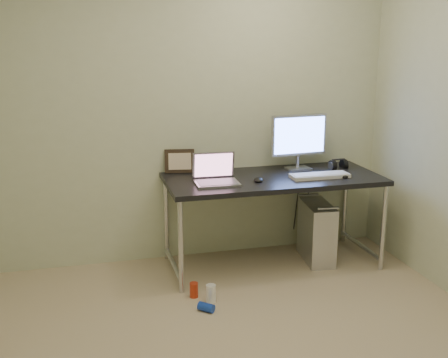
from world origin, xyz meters
The scene contains 16 objects.
wall_back centered at (0.00, 1.75, 1.25)m, with size 3.50×0.02×2.50m, color beige.
desk centered at (0.67, 1.37, 0.68)m, with size 1.72×0.75×0.75m.
tower_computer centered at (1.06, 1.37, 0.25)m, with size 0.26×0.49×0.52m.
cable_a centered at (1.01, 1.70, 0.40)m, with size 0.01×0.01×0.70m, color black.
cable_b centered at (1.10, 1.68, 0.38)m, with size 0.01×0.01×0.72m, color black.
can_red centered at (-0.08, 0.93, 0.06)m, with size 0.06×0.06×0.11m, color red.
can_white centered at (0.02, 0.83, 0.07)m, with size 0.07×0.07×0.13m, color white.
can_blue centered at (-0.05, 0.70, 0.03)m, with size 0.06×0.06×0.11m, color #173BB8.
laptop centered at (0.18, 1.30, 0.80)m, with size 0.34×0.28×0.23m.
monitor centered at (0.96, 1.56, 1.02)m, with size 0.50×0.16×0.46m.
keyboard centered at (1.02, 1.25, 0.76)m, with size 0.47×0.15×0.03m, color silver.
mouse_right centered at (1.21, 1.21, 0.77)m, with size 0.07×0.10×0.04m, color black.
mouse_left centered at (0.51, 1.26, 0.77)m, with size 0.07×0.12×0.04m, color black.
headphones centered at (1.30, 1.51, 0.78)m, with size 0.16×0.10×0.10m.
picture_frame centered at (-0.03, 1.70, 0.85)m, with size 0.24×0.03×0.19m, color black.
webcam centered at (0.31, 1.66, 0.84)m, with size 0.05×0.04×0.13m.
Camera 1 is at (-0.83, -2.74, 1.85)m, focal length 45.00 mm.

